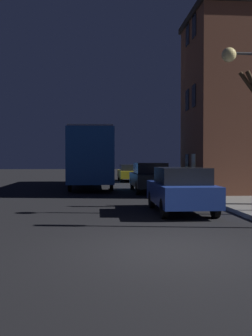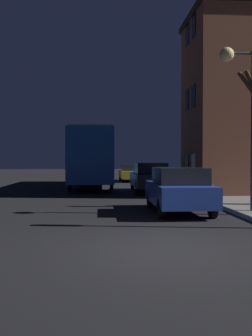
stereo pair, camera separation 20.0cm
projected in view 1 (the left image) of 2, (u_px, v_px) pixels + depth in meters
ground_plane at (168, 249)px, 7.63m from camera, size 120.00×120.00×0.00m
brick_building at (227, 103)px, 19.38m from camera, size 4.11×4.87×9.16m
streetlamp at (242, 92)px, 12.24m from camera, size 1.21×0.47×5.33m
bus at (92, 154)px, 24.72m from camera, size 2.57×10.70×3.68m
car_near_lane at (181, 189)px, 12.81m from camera, size 1.80×3.97×1.55m
car_mid_lane at (150, 177)px, 20.80m from camera, size 1.83×4.69×1.63m
car_far_lane at (130, 172)px, 30.65m from camera, size 1.89×4.59×1.39m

